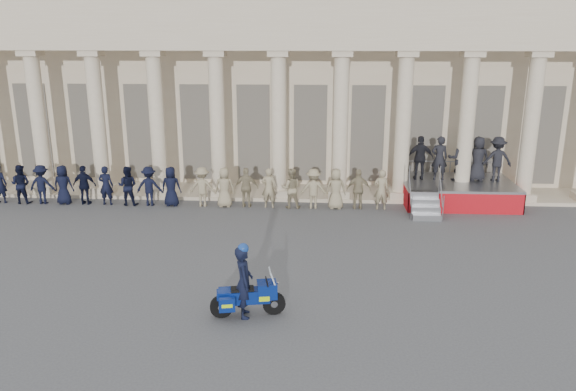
{
  "coord_description": "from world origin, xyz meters",
  "views": [
    {
      "loc": [
        3.07,
        -15.49,
        6.89
      ],
      "look_at": [
        1.99,
        2.95,
        1.6
      ],
      "focal_mm": 35.0,
      "sensor_mm": 36.0,
      "label": 1
    }
  ],
  "objects": [
    {
      "name": "ground",
      "position": [
        0.0,
        0.0,
        0.0
      ],
      "size": [
        90.0,
        90.0,
        0.0
      ],
      "primitive_type": "plane",
      "color": "#47474A",
      "rests_on": "ground"
    },
    {
      "name": "building",
      "position": [
        -0.0,
        14.74,
        4.52
      ],
      "size": [
        40.0,
        12.5,
        9.0
      ],
      "color": "#C5B194",
      "rests_on": "ground"
    },
    {
      "name": "motorcycle",
      "position": [
        1.32,
        -2.64,
        0.53
      ],
      "size": [
        1.91,
        0.92,
        1.23
      ],
      "rotation": [
        0.0,
        0.0,
        0.19
      ],
      "color": "black",
      "rests_on": "ground"
    },
    {
      "name": "rider",
      "position": [
        1.21,
        -2.66,
        0.97
      ],
      "size": [
        0.57,
        0.76,
        1.97
      ],
      "rotation": [
        0.0,
        0.0,
        1.76
      ],
      "color": "black",
      "rests_on": "ground"
    },
    {
      "name": "officer_rank",
      "position": [
        -4.87,
        6.71,
        0.83
      ],
      "size": [
        21.26,
        0.63,
        1.67
      ],
      "color": "black",
      "rests_on": "ground"
    },
    {
      "name": "reviewing_stand",
      "position": [
        9.04,
        7.94,
        1.55
      ],
      "size": [
        4.6,
        4.32,
        2.82
      ],
      "color": "gray",
      "rests_on": "ground"
    }
  ]
}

